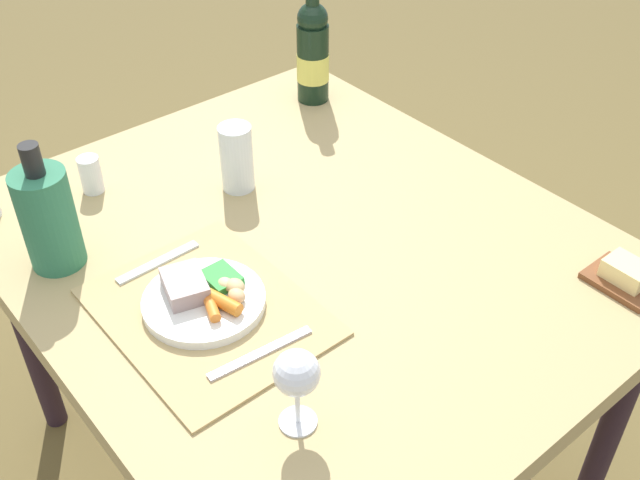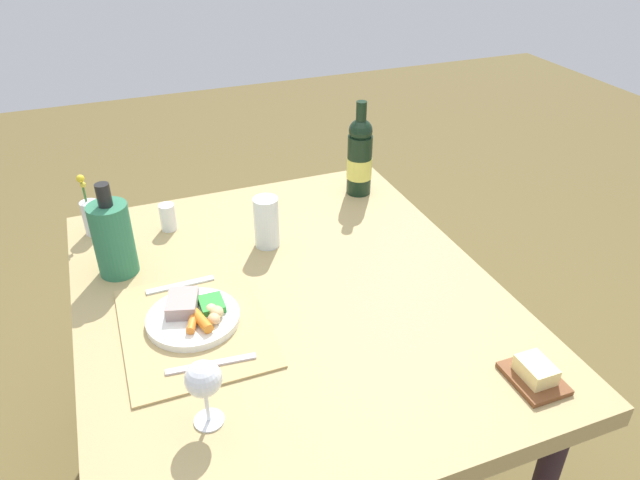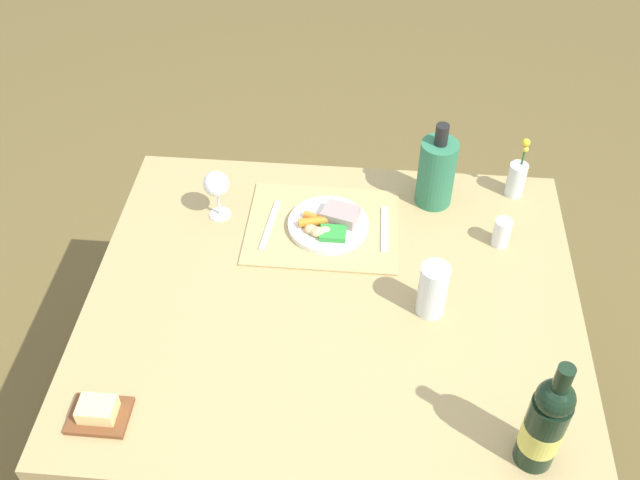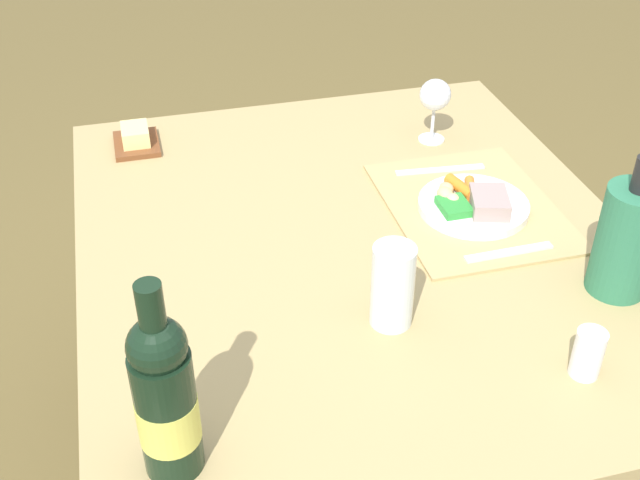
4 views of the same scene
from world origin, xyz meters
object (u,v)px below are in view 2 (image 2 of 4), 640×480
Objects in this scene: butter_dish at (535,374)px; flower_vase at (91,216)px; dinner_plate at (194,315)px; salt_shaker at (168,217)px; dining_table at (290,313)px; wine_bottle at (360,157)px; cooler_bottle at (113,238)px; water_tumbler at (267,225)px; fork at (180,285)px; wine_glass at (204,381)px; knife at (211,364)px.

flower_vase is at bearing -139.43° from butter_dish.
dinner_plate is 0.46m from salt_shaker.
butter_dish is at bearing 40.57° from flower_vase.
salt_shaker is at bearing 178.26° from dinner_plate.
wine_bottle is (-0.45, 0.40, 0.19)m from dining_table.
flower_vase is (-0.23, -0.05, -0.05)m from cooler_bottle.
wine_bottle is (-0.21, 0.38, 0.06)m from water_tumbler.
wine_bottle is (-0.93, 0.01, 0.11)m from butter_dish.
dining_table is 0.27m from water_tumbler.
cooler_bottle is 0.41m from water_tumbler.
wine_bottle is at bearing 87.16° from flower_vase.
wine_glass is at bearing -4.30° from fork.
fork is 1.34× the size of butter_dish.
wine_bottle reaches higher than salt_shaker.
dinner_plate is at bearing -172.81° from knife.
flower_vase is at bearing -137.61° from dining_table.
dining_table is 6.28× the size of knife.
salt_shaker is at bearing -88.62° from wine_bottle.
water_tumbler reaches higher than knife.
cooler_bottle reaches higher than dinner_plate.
cooler_bottle is at bearing -133.36° from butter_dish.
knife is at bearing 1.70° from dinner_plate.
knife is 1.03× the size of flower_vase.
butter_dish is at bearing 46.64° from cooler_bottle.
wine_bottle is (0.04, 0.84, 0.07)m from flower_vase.
cooler_bottle is 0.25m from salt_shaker.
knife reaches higher than dining_table.
fork reaches higher than dining_table.
wine_bottle is (-0.02, 0.63, 0.09)m from salt_shaker.
dining_table is 0.50m from cooler_bottle.
water_tumbler is (-0.72, -0.37, 0.05)m from butter_dish.
knife is (0.31, 0.01, 0.00)m from fork.
dining_table is 0.50m from salt_shaker.
dinner_plate reaches higher than fork.
cooler_bottle reaches higher than butter_dish.
water_tumbler is at bearing -152.93° from butter_dish.
dining_table is 8.25× the size of wine_glass.
dinner_plate reaches higher than butter_dish.
flower_vase is (-0.06, -0.21, 0.02)m from salt_shaker.
knife is 1.51× the size of butter_dish.
butter_dish is at bearing 78.04° from wine_glass.
wine_glass is at bearing -40.74° from wine_bottle.
wine_glass is 0.65m from water_tumbler.
fork is at bearing 27.36° from flower_vase.
water_tumbler is (-0.58, 0.30, -0.04)m from wine_glass.
salt_shaker is (-0.77, 0.05, -0.07)m from wine_glass.
flower_vase is (-0.52, -0.20, 0.04)m from dinner_plate.
butter_dish is at bearing 34.15° from salt_shaker.
butter_dish is (0.45, 0.63, -0.00)m from dinner_plate.
wine_bottle is at bearing 91.38° from salt_shaker.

